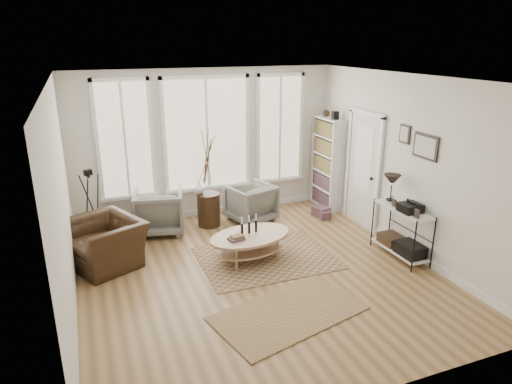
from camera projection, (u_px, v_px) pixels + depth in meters
name	position (u px, v px, depth m)	size (l,w,h in m)	color
room	(259.00, 184.00, 6.55)	(5.50, 5.54, 2.90)	#9D784A
bay_window	(207.00, 136.00, 8.86)	(4.14, 0.12, 2.24)	#D4B78A
door	(363.00, 168.00, 8.52)	(0.09, 1.06, 2.22)	silver
bookcase	(328.00, 163.00, 9.48)	(0.31, 0.85, 2.06)	white
low_shelf	(401.00, 227.00, 7.37)	(0.38, 1.08, 1.30)	white
wall_art	(420.00, 143.00, 7.03)	(0.04, 0.88, 0.44)	black
rug_main	(266.00, 258.00, 7.45)	(2.13, 1.60, 0.01)	brown
rug_runner	(289.00, 313.00, 5.94)	(1.93, 1.07, 0.01)	brown
coffee_table	(250.00, 240.00, 7.31)	(1.51, 1.10, 0.63)	tan
armchair_left	(159.00, 211.00, 8.36)	(0.87, 0.89, 0.81)	slate
armchair_right	(251.00, 203.00, 8.89)	(0.79, 0.81, 0.74)	slate
side_table	(208.00, 182.00, 8.50)	(0.43, 0.43, 1.80)	#321F11
vase	(198.00, 187.00, 8.55)	(0.25, 0.25, 0.26)	silver
accent_chair	(105.00, 243.00, 7.15)	(0.99, 1.13, 0.74)	#321F11
tripod_camera	(92.00, 209.00, 7.91)	(0.46, 0.46, 1.31)	black
book_stack_near	(321.00, 212.00, 9.19)	(0.25, 0.31, 0.20)	brown
book_stack_far	(324.00, 215.00, 9.07)	(0.20, 0.26, 0.17)	brown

